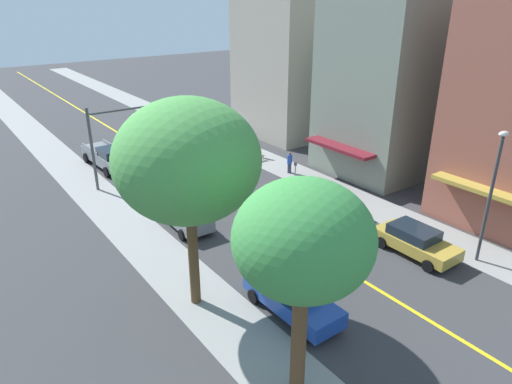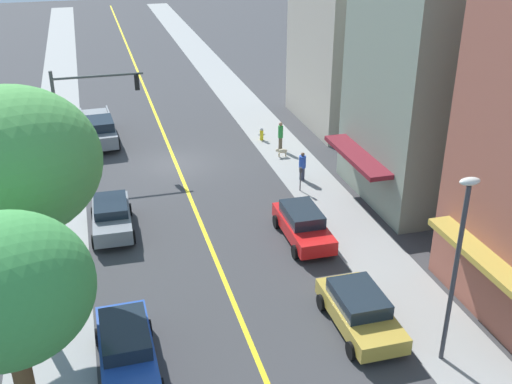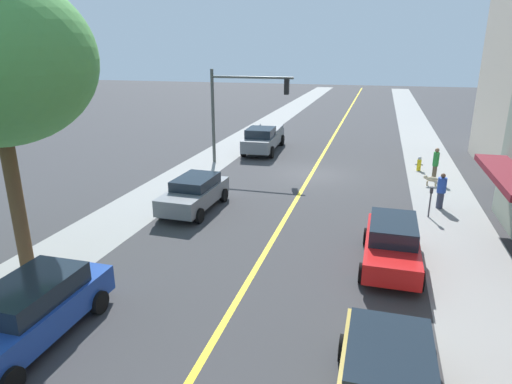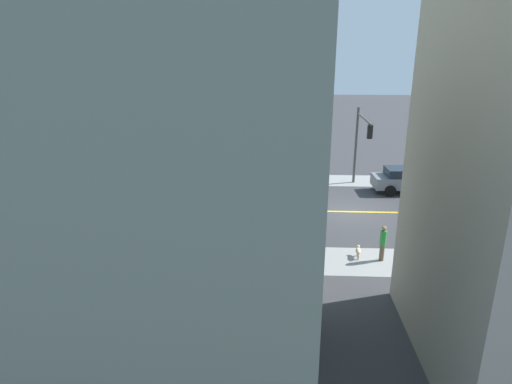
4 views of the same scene
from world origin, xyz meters
The scene contains 15 objects.
ground_plane centered at (0.00, 0.00, 0.00)m, with size 140.00×140.00×0.00m, color #38383A.
sidewalk_left centered at (-6.91, 0.00, 0.00)m, with size 3.04×126.00×0.01m, color gray.
sidewalk_right centered at (6.91, 0.00, 0.00)m, with size 3.04×126.00×0.01m, color gray.
road_centerline_stripe centered at (0.00, 0.00, 0.00)m, with size 0.20×126.00×0.00m, color yellow.
fire_hydrant centered at (-6.09, -2.57, 0.42)m, with size 0.44×0.24×0.86m.
parking_meter centered at (-5.95, 5.48, 0.90)m, with size 0.12×0.18×1.36m.
traffic_light_mast centered at (4.84, -1.28, 3.92)m, with size 5.17×0.32×5.82m.
red_sedan_left_curb centered at (-4.30, 10.53, 0.79)m, with size 1.96×4.45×1.52m.
grey_sedan_right_curb centered at (4.20, 7.28, 0.79)m, with size 2.06×4.37×1.48m.
gold_sedan_left_curb centered at (-4.11, 17.27, 0.77)m, with size 2.11×4.41×1.47m.
blue_sedan_right_curb centered at (4.34, 17.21, 0.82)m, with size 2.02×4.79×1.57m.
grey_pickup_truck centered at (4.24, -5.20, 0.92)m, with size 2.42×6.28×1.81m.
pedestrian_green_shirt centered at (-6.74, -0.56, 0.99)m, with size 0.31×0.31×1.84m.
pedestrian_blue_shirt centered at (-6.54, 4.13, 0.86)m, with size 0.39×0.39×1.65m.
small_dog centered at (-6.46, 0.54, 0.37)m, with size 0.75×0.33×0.56m.
Camera 3 is at (-3.52, 24.72, 6.93)m, focal length 30.93 mm.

